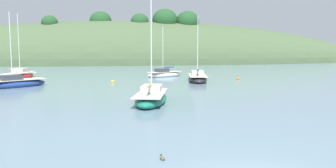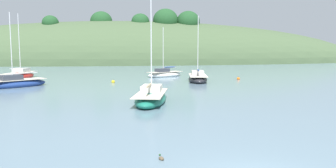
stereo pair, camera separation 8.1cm
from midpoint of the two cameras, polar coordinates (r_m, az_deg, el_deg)
name	(u,v)px [view 1 (the left image)]	position (r m, az deg, el deg)	size (l,w,h in m)	color
far_shoreline_hill	(132,63)	(101.43, -6.27, 3.70)	(150.00, 36.00, 28.47)	#425638
sailboat_white_near	(164,74)	(52.29, -0.70, 1.72)	(6.57, 5.13, 7.96)	white
sailboat_red_portside	(151,98)	(27.19, -3.02, -2.39)	(3.99, 7.44, 10.45)	#196B56
sailboat_grey_yawl	(198,78)	(44.89, 5.06, 1.01)	(3.73, 7.56, 9.05)	#232328
sailboat_black_sloop	(15,83)	(42.19, -24.92, 0.10)	(7.03, 6.32, 8.81)	navy
sailboat_navy_dinghy	(19,76)	(53.36, -24.33, 1.32)	(3.98, 7.96, 9.79)	red
mooring_buoy_inner	(238,79)	(48.41, 11.94, 0.90)	(0.44, 0.44, 0.54)	orange
mooring_buoy_outer	(113,82)	(43.61, -9.55, 0.38)	(0.44, 0.44, 0.54)	yellow
duck_lone_left	(162,158)	(13.71, -1.16, -12.70)	(0.27, 0.42, 0.24)	brown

